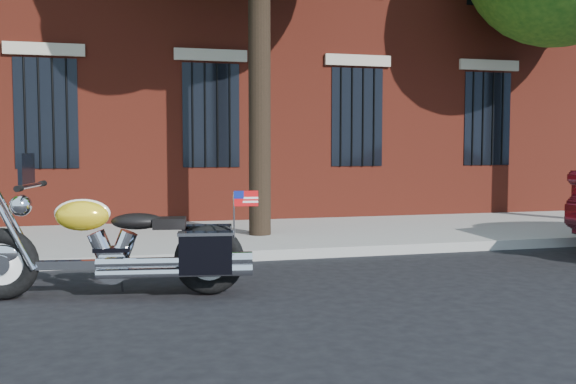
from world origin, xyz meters
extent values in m
plane|color=black|center=(0.00, 0.00, 0.00)|extent=(120.00, 120.00, 0.00)
cube|color=gray|center=(0.00, 1.38, 0.07)|extent=(40.00, 0.16, 0.15)
cube|color=gray|center=(0.00, 3.26, 0.07)|extent=(40.00, 3.60, 0.15)
cube|color=black|center=(0.00, 5.11, 2.20)|extent=(1.10, 0.14, 2.00)
cube|color=#B2A893|center=(0.00, 5.08, 3.35)|extent=(1.40, 0.20, 0.22)
cylinder|color=black|center=(0.00, 5.03, 2.20)|extent=(0.04, 0.04, 2.00)
cylinder|color=black|center=(0.50, 2.90, 2.50)|extent=(0.36, 0.36, 5.00)
torus|color=black|center=(-2.90, -0.27, 0.38)|extent=(0.77, 0.27, 0.75)
torus|color=black|center=(-0.79, -0.58, 0.38)|extent=(0.77, 0.27, 0.75)
cylinder|color=white|center=(-2.90, -0.27, 0.38)|extent=(0.56, 0.15, 0.56)
cylinder|color=white|center=(-0.79, -0.58, 0.38)|extent=(0.56, 0.15, 0.56)
ellipsoid|color=white|center=(-2.90, -0.27, 0.49)|extent=(0.41, 0.20, 0.22)
ellipsoid|color=yellow|center=(-0.79, -0.58, 0.52)|extent=(0.41, 0.21, 0.22)
cube|color=white|center=(-1.85, -0.42, 0.36)|extent=(1.68, 0.35, 0.09)
cylinder|color=white|center=(-1.79, -0.43, 0.34)|extent=(0.38, 0.25, 0.36)
cylinder|color=white|center=(-1.27, -0.71, 0.35)|extent=(1.40, 0.30, 0.10)
ellipsoid|color=yellow|center=(-2.09, -0.39, 0.88)|extent=(0.59, 0.40, 0.32)
ellipsoid|color=black|center=(-1.54, -0.47, 0.81)|extent=(0.58, 0.40, 0.17)
cube|color=black|center=(-0.79, -0.28, 0.50)|extent=(0.56, 0.25, 0.43)
cube|color=black|center=(-0.87, -0.86, 0.50)|extent=(0.56, 0.25, 0.43)
cylinder|color=white|center=(-2.59, -0.32, 1.19)|extent=(0.16, 0.87, 0.04)
sphere|color=white|center=(-2.70, -0.30, 0.99)|extent=(0.25, 0.25, 0.22)
cube|color=black|center=(-2.64, -0.31, 1.37)|extent=(0.11, 0.45, 0.31)
cube|color=red|center=(-0.47, -0.96, 1.07)|extent=(0.25, 0.05, 0.16)
camera|label=1|loc=(-1.68, -7.37, 1.59)|focal=40.00mm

